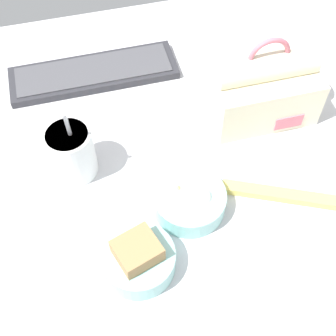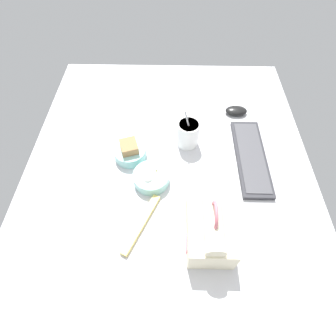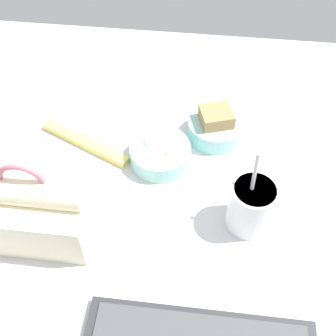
# 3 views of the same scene
# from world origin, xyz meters

# --- Properties ---
(desk_surface) EXTENTS (1.40, 1.10, 0.02)m
(desk_surface) POSITION_xyz_m (0.00, 0.00, 0.01)
(desk_surface) COLOR silver
(desk_surface) RESTS_ON ground
(lunch_bag) EXTENTS (0.21, 0.14, 0.19)m
(lunch_bag) POSITION_xyz_m (0.24, 0.13, 0.09)
(lunch_bag) COLOR #EFE5C1
(lunch_bag) RESTS_ON desk_surface
(soup_cup) EXTENTS (0.09, 0.09, 0.18)m
(soup_cup) POSITION_xyz_m (-0.16, 0.07, 0.08)
(soup_cup) COLOR white
(soup_cup) RESTS_ON desk_surface
(bento_bowl_sandwich) EXTENTS (0.12, 0.12, 0.08)m
(bento_bowl_sandwich) POSITION_xyz_m (-0.08, -0.15, 0.05)
(bento_bowl_sandwich) COLOR #93D1CC
(bento_bowl_sandwich) RESTS_ON desk_surface
(bento_bowl_snacks) EXTENTS (0.13, 0.13, 0.06)m
(bento_bowl_snacks) POSITION_xyz_m (0.03, -0.06, 0.04)
(bento_bowl_snacks) COLOR #93D1CC
(bento_bowl_snacks) RESTS_ON desk_surface
(chopstick_case) EXTENTS (0.22, 0.12, 0.02)m
(chopstick_case) POSITION_xyz_m (0.21, -0.09, 0.03)
(chopstick_case) COLOR #EFD666
(chopstick_case) RESTS_ON desk_surface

